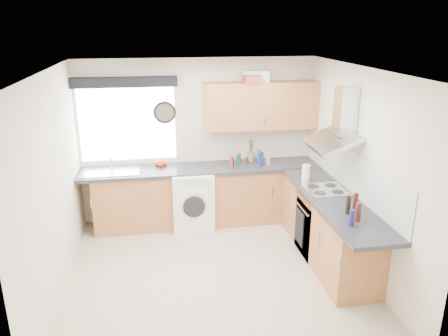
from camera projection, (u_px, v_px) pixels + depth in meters
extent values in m
plane|color=beige|center=(215.00, 273.00, 5.47)|extent=(3.60, 3.60, 0.00)
cube|color=white|center=(214.00, 70.00, 4.67)|extent=(3.60, 3.60, 0.02)
cube|color=silver|center=(198.00, 140.00, 6.75)|extent=(3.60, 0.02, 2.50)
cube|color=silver|center=(247.00, 258.00, 3.38)|extent=(3.60, 0.02, 2.50)
cube|color=silver|center=(53.00, 189.00, 4.79)|extent=(0.02, 3.60, 2.50)
cube|color=silver|center=(360.00, 172.00, 5.34)|extent=(0.02, 3.60, 2.50)
cube|color=white|center=(128.00, 124.00, 6.49)|extent=(1.40, 0.02, 1.10)
cube|color=black|center=(124.00, 82.00, 6.20)|extent=(1.50, 0.18, 0.14)
cube|color=white|center=(348.00, 169.00, 5.65)|extent=(0.01, 3.00, 0.54)
cube|color=#9F6237|center=(195.00, 197.00, 6.73)|extent=(3.00, 0.58, 0.86)
cube|color=#9F6237|center=(295.00, 191.00, 6.96)|extent=(0.60, 0.60, 0.86)
cube|color=#9F6237|center=(328.00, 228.00, 5.70)|extent=(0.58, 2.10, 0.86)
cube|color=#28292D|center=(201.00, 169.00, 6.59)|extent=(3.60, 0.62, 0.05)
cube|color=#28292D|center=(334.00, 201.00, 5.41)|extent=(0.62, 2.42, 0.05)
cube|color=black|center=(323.00, 224.00, 5.84)|extent=(0.56, 0.58, 0.85)
cube|color=silver|center=(325.00, 190.00, 5.68)|extent=(0.52, 0.52, 0.01)
cube|color=#9F6237|center=(262.00, 105.00, 6.56)|extent=(1.70, 0.35, 0.70)
cube|color=white|center=(192.00, 199.00, 6.61)|extent=(0.61, 0.59, 0.89)
cylinder|color=black|center=(165.00, 113.00, 6.51)|extent=(0.34, 0.04, 0.34)
cube|color=white|center=(257.00, 76.00, 6.50)|extent=(0.46, 0.39, 0.16)
cube|color=#AB402E|center=(252.00, 79.00, 6.30)|extent=(0.25, 0.21, 0.11)
cylinder|color=gray|center=(251.00, 156.00, 6.87)|extent=(0.13, 0.13, 0.14)
cylinder|color=white|center=(306.00, 173.00, 5.95)|extent=(0.14, 0.14, 0.24)
cylinder|color=black|center=(232.00, 162.00, 6.60)|extent=(0.05, 0.05, 0.14)
cylinder|color=#B6AE9C|center=(268.00, 159.00, 6.68)|extent=(0.07, 0.07, 0.19)
cylinder|color=#1C4C89|center=(238.00, 159.00, 6.78)|extent=(0.06, 0.06, 0.12)
cylinder|color=#A4978C|center=(250.00, 158.00, 6.85)|extent=(0.05, 0.05, 0.11)
cylinder|color=#1B4D1E|center=(239.00, 159.00, 6.74)|extent=(0.06, 0.06, 0.15)
cylinder|color=#5E1A13|center=(247.00, 160.00, 6.74)|extent=(0.04, 0.04, 0.10)
cylinder|color=navy|center=(259.00, 156.00, 6.76)|extent=(0.06, 0.06, 0.21)
cylinder|color=navy|center=(262.00, 159.00, 6.61)|extent=(0.05, 0.05, 0.21)
cylinder|color=brown|center=(231.00, 162.00, 6.52)|extent=(0.06, 0.06, 0.18)
cylinder|color=black|center=(348.00, 205.00, 4.95)|extent=(0.05, 0.05, 0.22)
cylinder|color=#501F1C|center=(358.00, 212.00, 4.77)|extent=(0.07, 0.07, 0.21)
cylinder|color=navy|center=(352.00, 218.00, 4.66)|extent=(0.06, 0.06, 0.19)
cylinder|color=#521113|center=(356.00, 204.00, 4.94)|extent=(0.05, 0.05, 0.25)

